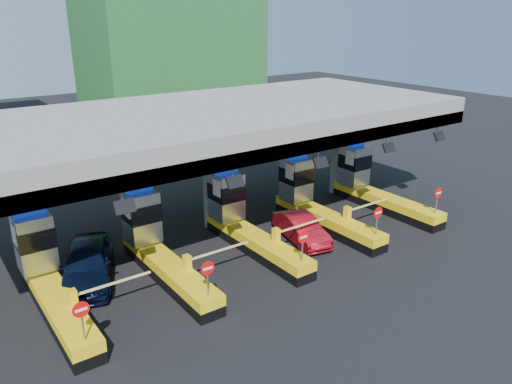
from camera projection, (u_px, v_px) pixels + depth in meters
ground at (245, 245)px, 26.80m from camera, size 120.00×120.00×0.00m
toll_canopy at (214, 124)px, 26.91m from camera, size 28.00×12.09×7.00m
toll_lane_far_left at (47, 274)px, 21.04m from camera, size 4.43×8.00×4.16m
toll_lane_left at (156, 244)px, 23.79m from camera, size 4.43×8.00×4.16m
toll_lane_center at (242, 220)px, 26.54m from camera, size 4.43×8.00×4.16m
toll_lane_right at (313, 200)px, 29.28m from camera, size 4.43×8.00×4.16m
toll_lane_far_right at (371, 184)px, 32.03m from camera, size 4.43×8.00×4.16m
van at (87, 263)px, 22.91m from camera, size 4.11×5.87×1.86m
red_car at (301, 229)px, 27.12m from camera, size 2.36×4.54×1.42m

